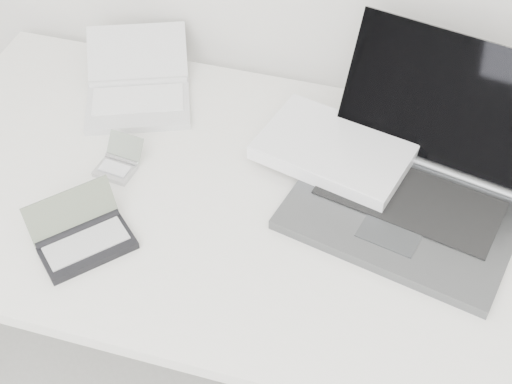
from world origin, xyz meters
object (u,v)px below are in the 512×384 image
(laptop_large, at_px, (390,171))
(palmtop_charcoal, at_px, (83,238))
(desk, at_px, (275,217))
(netbook_open_white, at_px, (138,91))

(laptop_large, bearing_deg, palmtop_charcoal, -136.61)
(desk, bearing_deg, laptop_large, 26.24)
(palmtop_charcoal, bearing_deg, laptop_large, -17.22)
(netbook_open_white, height_order, palmtop_charcoal, netbook_open_white)
(netbook_open_white, bearing_deg, desk, -51.86)
(laptop_large, height_order, netbook_open_white, laptop_large)
(desk, bearing_deg, netbook_open_white, 149.72)
(netbook_open_white, relative_size, palmtop_charcoal, 1.66)
(laptop_large, bearing_deg, netbook_open_white, -178.88)
(desk, relative_size, laptop_large, 2.63)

